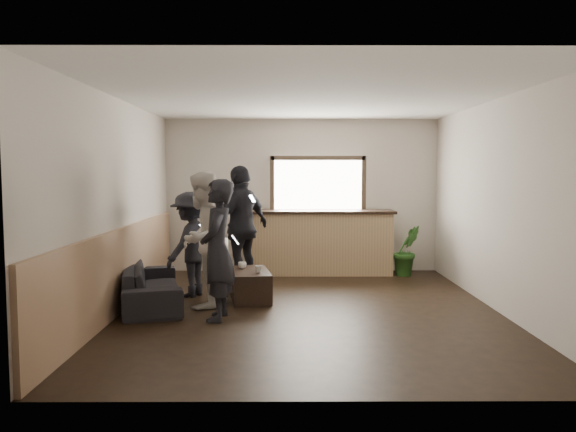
{
  "coord_description": "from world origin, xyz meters",
  "views": [
    {
      "loc": [
        -0.3,
        -7.36,
        1.84
      ],
      "look_at": [
        -0.26,
        0.4,
        1.23
      ],
      "focal_mm": 35.0,
      "sensor_mm": 36.0,
      "label": 1
    }
  ],
  "objects_px": {
    "potted_plant": "(407,250)",
    "person_d": "(242,227)",
    "person_c": "(191,244)",
    "coffee_table": "(250,285)",
    "person_b": "(203,240)",
    "person_a": "(217,250)",
    "bar_counter": "(318,238)",
    "cup_a": "(242,265)",
    "sofa": "(151,285)",
    "cup_b": "(258,269)"
  },
  "relations": [
    {
      "from": "cup_b",
      "to": "person_d",
      "type": "distance_m",
      "value": 1.17
    },
    {
      "from": "person_a",
      "to": "person_b",
      "type": "bearing_deg",
      "value": -155.83
    },
    {
      "from": "coffee_table",
      "to": "person_a",
      "type": "height_order",
      "value": "person_a"
    },
    {
      "from": "bar_counter",
      "to": "person_c",
      "type": "xyz_separation_m",
      "value": [
        -2.0,
        -1.84,
        0.13
      ]
    },
    {
      "from": "sofa",
      "to": "person_a",
      "type": "distance_m",
      "value": 1.4
    },
    {
      "from": "bar_counter",
      "to": "cup_a",
      "type": "relative_size",
      "value": 22.09
    },
    {
      "from": "sofa",
      "to": "cup_b",
      "type": "xyz_separation_m",
      "value": [
        1.47,
        0.17,
        0.19
      ]
    },
    {
      "from": "sofa",
      "to": "person_a",
      "type": "bearing_deg",
      "value": -141.77
    },
    {
      "from": "bar_counter",
      "to": "person_a",
      "type": "height_order",
      "value": "bar_counter"
    },
    {
      "from": "person_c",
      "to": "sofa",
      "type": "bearing_deg",
      "value": -12.76
    },
    {
      "from": "cup_a",
      "to": "person_d",
      "type": "xyz_separation_m",
      "value": [
        -0.06,
        0.68,
        0.5
      ]
    },
    {
      "from": "bar_counter",
      "to": "coffee_table",
      "type": "xyz_separation_m",
      "value": [
        -1.11,
        -2.08,
        -0.43
      ]
    },
    {
      "from": "bar_counter",
      "to": "sofa",
      "type": "distance_m",
      "value": 3.45
    },
    {
      "from": "coffee_table",
      "to": "person_b",
      "type": "bearing_deg",
      "value": -144.77
    },
    {
      "from": "potted_plant",
      "to": "sofa",
      "type": "bearing_deg",
      "value": -151.3
    },
    {
      "from": "coffee_table",
      "to": "person_c",
      "type": "xyz_separation_m",
      "value": [
        -0.89,
        0.24,
        0.56
      ]
    },
    {
      "from": "person_b",
      "to": "person_c",
      "type": "distance_m",
      "value": 0.74
    },
    {
      "from": "sofa",
      "to": "person_c",
      "type": "relative_size",
      "value": 1.23
    },
    {
      "from": "bar_counter",
      "to": "person_b",
      "type": "distance_m",
      "value": 3.05
    },
    {
      "from": "bar_counter",
      "to": "sofa",
      "type": "height_order",
      "value": "bar_counter"
    },
    {
      "from": "potted_plant",
      "to": "person_d",
      "type": "bearing_deg",
      "value": -160.55
    },
    {
      "from": "person_a",
      "to": "person_c",
      "type": "height_order",
      "value": "person_a"
    },
    {
      "from": "coffee_table",
      "to": "person_c",
      "type": "height_order",
      "value": "person_c"
    },
    {
      "from": "coffee_table",
      "to": "cup_b",
      "type": "bearing_deg",
      "value": -50.65
    },
    {
      "from": "bar_counter",
      "to": "cup_a",
      "type": "bearing_deg",
      "value": -122.91
    },
    {
      "from": "cup_a",
      "to": "potted_plant",
      "type": "xyz_separation_m",
      "value": [
        2.78,
        1.69,
        -0.02
      ]
    },
    {
      "from": "sofa",
      "to": "person_d",
      "type": "xyz_separation_m",
      "value": [
        1.16,
        1.19,
        0.69
      ]
    },
    {
      "from": "sofa",
      "to": "cup_b",
      "type": "distance_m",
      "value": 1.49
    },
    {
      "from": "sofa",
      "to": "potted_plant",
      "type": "relative_size",
      "value": 2.12
    },
    {
      "from": "person_b",
      "to": "person_c",
      "type": "relative_size",
      "value": 1.19
    },
    {
      "from": "sofa",
      "to": "potted_plant",
      "type": "distance_m",
      "value": 4.56
    },
    {
      "from": "person_c",
      "to": "person_d",
      "type": "bearing_deg",
      "value": 156.26
    },
    {
      "from": "coffee_table",
      "to": "person_c",
      "type": "relative_size",
      "value": 0.61
    },
    {
      "from": "bar_counter",
      "to": "person_b",
      "type": "xyz_separation_m",
      "value": [
        -1.72,
        -2.51,
        0.28
      ]
    },
    {
      "from": "cup_b",
      "to": "person_d",
      "type": "relative_size",
      "value": 0.05
    },
    {
      "from": "person_a",
      "to": "person_d",
      "type": "xyz_separation_m",
      "value": [
        0.15,
        1.96,
        0.1
      ]
    },
    {
      "from": "bar_counter",
      "to": "cup_b",
      "type": "relative_size",
      "value": 26.26
    },
    {
      "from": "potted_plant",
      "to": "cup_a",
      "type": "bearing_deg",
      "value": -148.8
    },
    {
      "from": "bar_counter",
      "to": "sofa",
      "type": "relative_size",
      "value": 1.42
    },
    {
      "from": "sofa",
      "to": "person_d",
      "type": "height_order",
      "value": "person_d"
    },
    {
      "from": "coffee_table",
      "to": "cup_b",
      "type": "height_order",
      "value": "cup_b"
    },
    {
      "from": "potted_plant",
      "to": "person_d",
      "type": "height_order",
      "value": "person_d"
    },
    {
      "from": "person_b",
      "to": "cup_a",
      "type": "bearing_deg",
      "value": 156.78
    },
    {
      "from": "sofa",
      "to": "cup_b",
      "type": "relative_size",
      "value": 18.51
    },
    {
      "from": "potted_plant",
      "to": "person_c",
      "type": "relative_size",
      "value": 0.58
    },
    {
      "from": "sofa",
      "to": "person_b",
      "type": "bearing_deg",
      "value": -112.27
    },
    {
      "from": "cup_b",
      "to": "cup_a",
      "type": "bearing_deg",
      "value": 127.35
    },
    {
      "from": "potted_plant",
      "to": "person_d",
      "type": "relative_size",
      "value": 0.46
    },
    {
      "from": "sofa",
      "to": "person_d",
      "type": "relative_size",
      "value": 0.98
    },
    {
      "from": "bar_counter",
      "to": "sofa",
      "type": "xyz_separation_m",
      "value": [
        -2.45,
        -2.41,
        -0.36
      ]
    }
  ]
}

